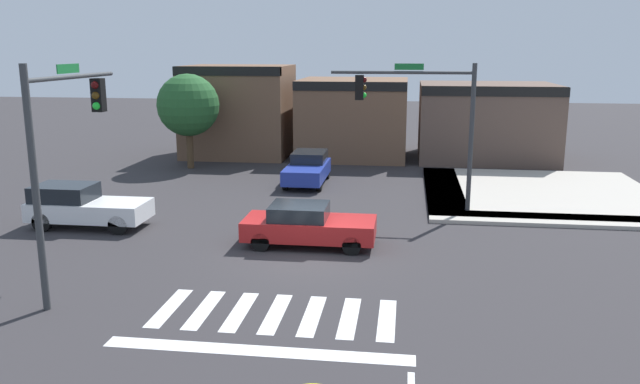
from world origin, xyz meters
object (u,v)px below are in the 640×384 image
Objects in this scene: car_white at (83,206)px; traffic_signal_southwest at (65,136)px; car_blue at (308,168)px; traffic_signal_northeast at (421,109)px; car_red at (307,225)px; roadside_tree at (188,105)px.

traffic_signal_southwest is at bearing -64.17° from car_white.
car_blue is at bearing 51.41° from car_white.
traffic_signal_northeast is 1.39× the size of car_blue.
roadside_tree is at bearing 123.19° from car_red.
roadside_tree is (-0.01, 11.75, 2.60)m from car_white.
traffic_signal_southwest is 15.33m from car_blue.
car_red is 15.60m from roadside_tree.
traffic_signal_southwest reaches higher than car_blue.
car_white reaches higher than car_red.
roadside_tree is (-8.41, 12.86, 2.69)m from car_red.
traffic_signal_northeast is 13.29m from traffic_signal_southwest.
traffic_signal_southwest is at bearing -80.97° from roadside_tree.
car_red is at bearing -56.81° from roadside_tree.
car_white reaches higher than car_blue.
roadside_tree is (-12.08, 7.97, -0.71)m from traffic_signal_northeast.
traffic_signal_southwest is 1.44× the size of car_blue.
car_white is 12.03m from roadside_tree.
car_red is at bearing -7.54° from car_white.
traffic_signal_southwest is (-9.31, -9.49, 0.07)m from traffic_signal_northeast.
traffic_signal_southwest is at bearing -140.80° from car_red.
car_white is at bearing -89.96° from roadside_tree.
car_blue is 8.02m from roadside_tree.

